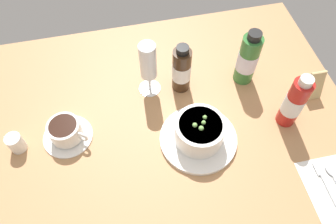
# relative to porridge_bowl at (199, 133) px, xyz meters

# --- Properties ---
(ground_plane) EXTENTS (1.10, 0.84, 0.03)m
(ground_plane) POSITION_rel_porridge_bowl_xyz_m (-0.09, 0.07, -0.05)
(ground_plane) COLOR #B27F51
(porridge_bowl) EXTENTS (0.21, 0.21, 0.09)m
(porridge_bowl) POSITION_rel_porridge_bowl_xyz_m (0.00, 0.00, 0.00)
(porridge_bowl) COLOR white
(porridge_bowl) RESTS_ON ground_plane
(cutlery_setting) EXTENTS (0.14, 0.20, 0.01)m
(cutlery_setting) POSITION_rel_porridge_bowl_xyz_m (0.30, -0.22, -0.04)
(cutlery_setting) COLOR white
(cutlery_setting) RESTS_ON ground_plane
(coffee_cup) EXTENTS (0.14, 0.14, 0.06)m
(coffee_cup) POSITION_rel_porridge_bowl_xyz_m (-0.35, 0.09, -0.01)
(coffee_cup) COLOR white
(coffee_cup) RESTS_ON ground_plane
(creamer_jug) EXTENTS (0.05, 0.04, 0.06)m
(creamer_jug) POSITION_rel_porridge_bowl_xyz_m (-0.48, 0.08, -0.01)
(creamer_jug) COLOR white
(creamer_jug) RESTS_ON ground_plane
(wine_glass) EXTENTS (0.07, 0.07, 0.18)m
(wine_glass) POSITION_rel_porridge_bowl_xyz_m (-0.10, 0.21, 0.07)
(wine_glass) COLOR white
(wine_glass) RESTS_ON ground_plane
(sauce_bottle_red) EXTENTS (0.05, 0.05, 0.19)m
(sauce_bottle_red) POSITION_rel_porridge_bowl_xyz_m (0.26, 0.01, 0.05)
(sauce_bottle_red) COLOR #B21E19
(sauce_bottle_red) RESTS_ON ground_plane
(sauce_bottle_green) EXTENTS (0.06, 0.06, 0.19)m
(sauce_bottle_green) POSITION_rel_porridge_bowl_xyz_m (0.19, 0.18, 0.05)
(sauce_bottle_green) COLOR #337233
(sauce_bottle_green) RESTS_ON ground_plane
(sauce_bottle_brown) EXTENTS (0.05, 0.05, 0.17)m
(sauce_bottle_brown) POSITION_rel_porridge_bowl_xyz_m (-0.00, 0.19, 0.04)
(sauce_bottle_brown) COLOR #382314
(sauce_bottle_brown) RESTS_ON ground_plane
(menu_card) EXTENTS (0.05, 0.06, 0.09)m
(menu_card) POSITION_rel_porridge_bowl_xyz_m (0.37, 0.09, 0.01)
(menu_card) COLOR tan
(menu_card) RESTS_ON ground_plane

